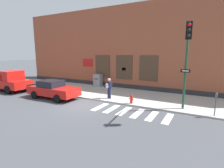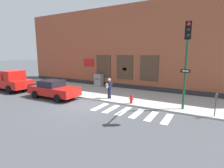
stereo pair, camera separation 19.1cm
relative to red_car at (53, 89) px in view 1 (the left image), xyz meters
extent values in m
plane|color=#424449|center=(3.70, -0.36, -0.77)|extent=(160.00, 160.00, 0.00)
cube|color=#ADAAA3|center=(3.70, 3.81, -0.72)|extent=(28.00, 5.39, 0.10)
cube|color=brown|center=(3.70, 8.50, 3.58)|extent=(28.00, 4.00, 8.71)
cube|color=#28282B|center=(3.70, 6.48, -0.50)|extent=(28.00, 0.04, 0.55)
cube|color=#473323|center=(1.03, 6.47, 1.58)|extent=(1.89, 0.06, 2.52)
cube|color=black|center=(1.03, 6.46, 1.58)|extent=(1.77, 0.03, 2.40)
cube|color=#473323|center=(3.70, 6.47, 1.58)|extent=(1.89, 0.06, 2.52)
cube|color=black|center=(3.70, 6.46, 1.58)|extent=(1.77, 0.03, 2.40)
cube|color=#473323|center=(6.37, 6.47, 1.58)|extent=(1.89, 0.06, 2.52)
cube|color=black|center=(6.37, 6.46, 1.58)|extent=(1.77, 0.03, 2.40)
cube|color=red|center=(-1.05, 6.46, 1.94)|extent=(1.40, 0.04, 0.90)
cube|color=yellow|center=(3.70, 6.45, 1.38)|extent=(0.44, 0.02, 0.30)
cube|color=silver|center=(4.92, -0.18, -0.76)|extent=(0.42, 1.90, 0.01)
cube|color=silver|center=(5.87, -0.18, -0.76)|extent=(0.42, 1.90, 0.01)
cube|color=silver|center=(6.83, -0.18, -0.76)|extent=(0.42, 1.90, 0.01)
cube|color=silver|center=(7.79, -0.18, -0.76)|extent=(0.42, 1.90, 0.01)
cube|color=silver|center=(8.74, -0.18, -0.76)|extent=(0.42, 1.90, 0.01)
cube|color=silver|center=(9.70, -0.18, -0.76)|extent=(0.42, 1.90, 0.01)
cube|color=red|center=(0.05, 0.00, -0.10)|extent=(4.61, 1.86, 0.68)
cube|color=black|center=(-0.20, 0.00, 0.50)|extent=(1.85, 1.59, 0.52)
cube|color=black|center=(-2.20, -0.01, 0.28)|extent=(0.11, 1.69, 0.08)
cube|color=silver|center=(2.31, 0.58, -0.03)|extent=(0.06, 0.24, 0.12)
cube|color=red|center=(-2.21, 0.56, -0.03)|extent=(0.06, 0.24, 0.12)
cube|color=silver|center=(2.32, -0.56, -0.03)|extent=(0.06, 0.24, 0.12)
cube|color=red|center=(-2.20, -0.58, -0.03)|extent=(0.06, 0.24, 0.12)
cylinder|color=black|center=(1.38, 0.88, -0.44)|extent=(0.66, 0.24, 0.66)
cylinder|color=black|center=(1.39, -0.87, -0.44)|extent=(0.66, 0.24, 0.66)
cylinder|color=black|center=(-1.28, 0.87, -0.44)|extent=(0.66, 0.24, 0.66)
cylinder|color=black|center=(-1.28, -0.88, -0.44)|extent=(0.66, 0.24, 0.66)
cube|color=red|center=(-6.50, -0.06, 0.03)|extent=(5.41, 2.02, 0.80)
cube|color=red|center=(-5.69, -0.06, 0.88)|extent=(1.63, 1.85, 0.90)
cube|color=black|center=(-5.69, -0.06, 1.01)|extent=(1.50, 1.73, 0.50)
cube|color=red|center=(-7.11, 0.88, 0.71)|extent=(2.43, 0.13, 0.56)
cylinder|color=black|center=(-4.93, 0.90, -0.37)|extent=(0.80, 0.28, 0.80)
cylinder|color=black|center=(-4.93, -1.00, -0.37)|extent=(0.80, 0.28, 0.80)
cylinder|color=black|center=(-8.07, 0.88, -0.37)|extent=(0.80, 0.28, 0.80)
cylinder|color=#1E233D|center=(4.57, 1.89, -0.23)|extent=(0.15, 0.15, 0.88)
cylinder|color=#1E233D|center=(4.39, 1.93, -0.23)|extent=(0.15, 0.15, 0.88)
cube|color=#191E47|center=(4.49, 1.92, 0.49)|extent=(0.43, 0.33, 0.55)
sphere|color=tan|center=(4.49, 1.92, 0.87)|extent=(0.22, 0.22, 0.22)
cylinder|color=beige|center=(4.49, 1.92, 0.93)|extent=(0.27, 0.28, 0.02)
cylinder|color=beige|center=(4.49, 1.92, 0.98)|extent=(0.18, 0.18, 0.09)
cylinder|color=#191E47|center=(4.68, 1.74, 0.45)|extent=(0.25, 0.51, 0.39)
cylinder|color=#191E47|center=(4.23, 1.90, 0.45)|extent=(0.25, 0.51, 0.39)
ellipsoid|color=silver|center=(4.35, 1.77, 0.42)|extent=(0.38, 0.23, 0.44)
cylinder|color=black|center=(4.33, 1.72, 0.42)|extent=(0.09, 0.04, 0.09)
cylinder|color=brown|center=(4.59, 1.67, 0.60)|extent=(0.46, 0.19, 0.34)
cylinder|color=#1E472D|center=(10.25, 1.98, 1.90)|extent=(0.15, 0.15, 5.12)
cylinder|color=#1E472D|center=(10.40, 0.58, 4.56)|extent=(0.41, 2.81, 0.09)
cube|color=black|center=(10.53, -0.54, 4.21)|extent=(0.33, 0.27, 0.88)
sphere|color=red|center=(10.55, -0.70, 4.47)|extent=(0.17, 0.17, 0.17)
sphere|color=black|center=(10.55, -0.70, 4.21)|extent=(0.17, 0.17, 0.17)
sphere|color=black|center=(10.55, -0.70, 3.94)|extent=(0.17, 0.17, 0.17)
cube|color=black|center=(10.26, 1.87, 1.93)|extent=(0.60, 0.10, 0.20)
cube|color=white|center=(10.26, 1.85, 1.93)|extent=(0.40, 0.06, 0.07)
cylinder|color=#47474C|center=(12.12, 1.43, -0.14)|extent=(0.06, 0.06, 1.05)
cube|color=#565B66|center=(12.12, 1.43, 0.53)|extent=(0.13, 0.10, 0.30)
sphere|color=#565B66|center=(12.12, 1.43, 0.71)|extent=(0.11, 0.11, 0.11)
cube|color=red|center=(12.12, 1.37, 0.49)|extent=(0.09, 0.01, 0.07)
cube|color=gray|center=(0.64, 6.05, 0.00)|extent=(0.90, 0.67, 1.34)
cube|color=#4C4C4C|center=(0.64, 5.71, 0.21)|extent=(0.54, 0.02, 0.16)
cylinder|color=red|center=(6.67, 1.47, -0.39)|extent=(0.20, 0.20, 0.55)
sphere|color=red|center=(6.67, 1.47, -0.06)|extent=(0.18, 0.18, 0.18)
cylinder|color=red|center=(6.53, 1.47, -0.34)|extent=(0.10, 0.07, 0.07)
cylinder|color=red|center=(6.81, 1.47, -0.34)|extent=(0.10, 0.07, 0.07)
camera|label=1|loc=(11.53, -10.41, 3.11)|focal=28.00mm
camera|label=2|loc=(11.69, -10.32, 3.11)|focal=28.00mm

